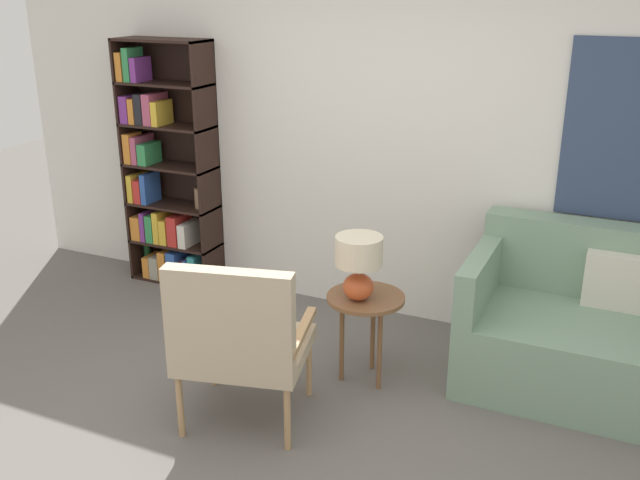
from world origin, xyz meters
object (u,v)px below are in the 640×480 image
at_px(bookshelf, 165,183).
at_px(table_lamp, 359,261).
at_px(armchair, 238,336).
at_px(side_table, 365,307).
at_px(couch, 607,336).

xyz_separation_m(bookshelf, table_lamp, (2.01, -0.88, -0.02)).
height_order(armchair, table_lamp, armchair).
bearing_deg(table_lamp, bookshelf, 156.33).
distance_m(bookshelf, table_lamp, 2.19).
distance_m(armchair, table_lamp, 0.84).
xyz_separation_m(armchair, side_table, (0.43, 0.76, -0.07)).
relative_size(armchair, couch, 0.61).
height_order(side_table, table_lamp, table_lamp).
distance_m(armchair, couch, 2.20).
relative_size(bookshelf, couch, 1.19).
bearing_deg(armchair, table_lamp, 60.02).
bearing_deg(bookshelf, armchair, -44.57).
bearing_deg(armchair, bookshelf, 135.43).
bearing_deg(couch, bookshelf, 174.86).
relative_size(couch, side_table, 2.90).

